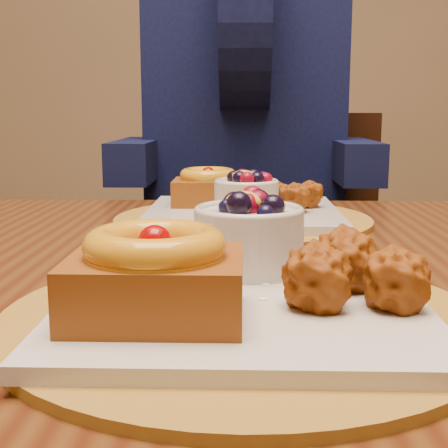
% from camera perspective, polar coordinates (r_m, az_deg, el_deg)
% --- Properties ---
extents(dining_table, '(1.60, 0.90, 0.76)m').
position_cam_1_polar(dining_table, '(0.73, 1.67, -8.89)').
color(dining_table, '#3A180A').
rests_on(dining_table, ground).
extents(place_setting_near, '(0.38, 0.38, 0.09)m').
position_cam_1_polar(place_setting_near, '(0.50, 1.26, -5.39)').
color(place_setting_near, brown).
rests_on(place_setting_near, dining_table).
extents(place_setting_far, '(0.38, 0.38, 0.09)m').
position_cam_1_polar(place_setting_far, '(0.92, 1.56, 1.58)').
color(place_setting_far, brown).
rests_on(place_setting_far, dining_table).
extents(chair_far, '(0.50, 0.50, 0.91)m').
position_cam_1_polar(chair_far, '(1.51, 5.46, -5.53)').
color(chair_far, black).
rests_on(chair_far, ground).
extents(diner, '(0.54, 0.52, 0.89)m').
position_cam_1_polar(diner, '(1.45, 1.90, 11.48)').
color(diner, black).
rests_on(diner, ground).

